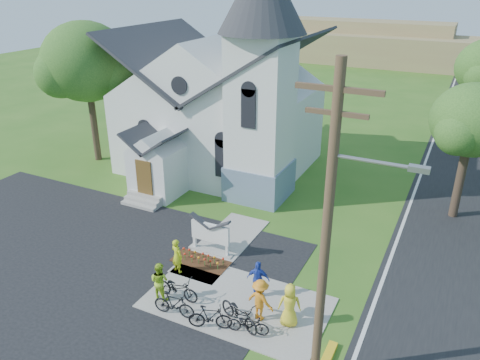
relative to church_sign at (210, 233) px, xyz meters
The scene contains 20 objects.
ground 3.57m from the church_sign, 69.44° to the right, with size 120.00×120.00×0.00m, color #31611B.
parking_lot 7.86m from the church_sign, 138.12° to the right, with size 20.00×16.00×0.02m, color black.
sidewalk 3.95m from the church_sign, 45.00° to the right, with size 7.00×4.00×0.05m, color gray.
church 11.06m from the church_sign, 114.73° to the left, with size 12.35×12.00×13.00m.
church_sign is the anchor object (origin of this frame).
flower_bed 1.34m from the church_sign, 90.00° to the right, with size 2.60×1.10×0.07m, color #3C2410.
utility_pole 9.18m from the church_sign, 35.60° to the right, with size 3.45×0.28×10.00m.
tree_lot_corner 15.53m from the church_sign, 152.02° to the left, with size 5.60×5.60×9.15m.
tree_road_near 13.75m from the church_sign, 42.21° to the left, with size 4.00×4.00×7.05m.
distant_hills 53.34m from the church_sign, 85.10° to the left, with size 61.00×10.00×5.60m.
cyclist_0 2.05m from the church_sign, 104.20° to the right, with size 0.57×0.37×1.56m, color #B6C917.
bike_0 3.56m from the church_sign, 81.96° to the right, with size 0.65×1.87×0.98m, color black.
cyclist_1 3.77m from the church_sign, 91.84° to the right, with size 0.77×0.60×1.58m, color #A4D227.
bike_1 4.53m from the church_sign, 77.73° to the right, with size 0.47×1.66×1.00m, color black.
cyclist_2 3.80m from the church_sign, 30.80° to the right, with size 0.91×0.38×1.55m, color #243EB5.
bike_2 5.06m from the church_sign, 48.39° to the right, with size 0.68×1.95×1.02m, color black.
cyclist_3 4.98m from the church_sign, 38.87° to the right, with size 1.07×0.62×1.66m, color orange.
bike_3 5.08m from the church_sign, 60.41° to the right, with size 0.45×1.61×0.96m, color black.
cyclist_4 5.76m from the church_sign, 30.84° to the right, with size 0.83×0.54×1.71m, color yellow.
bike_4 5.57m from the church_sign, 46.54° to the right, with size 0.54×1.53×0.81m, color black.
Camera 1 is at (8.15, -12.59, 11.77)m, focal length 35.00 mm.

